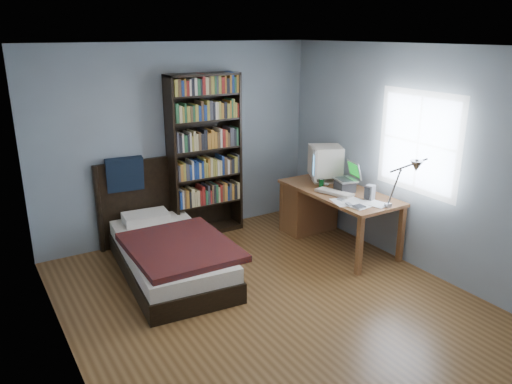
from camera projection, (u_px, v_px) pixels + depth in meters
room at (269, 182)px, 4.75m from camera, size 4.20×4.24×2.50m
desk at (316, 204)px, 6.66m from camera, size 0.75×1.62×0.73m
crt_monitor at (324, 162)px, 6.48m from camera, size 0.57×0.52×0.48m
laptop at (346, 183)px, 6.17m from camera, size 0.35×0.34×0.36m
desk_lamp at (412, 171)px, 5.06m from camera, size 0.26×0.57×0.67m
keyboard at (334, 193)px, 6.07m from camera, size 0.32×0.50×0.05m
speaker at (370, 193)px, 5.83m from camera, size 0.11×0.11×0.18m
soda_can at (321, 183)px, 6.30m from camera, size 0.06×0.06×0.11m
mouse at (326, 184)px, 6.41m from camera, size 0.06×0.11×0.04m
phone_silver at (341, 199)px, 5.84m from camera, size 0.05×0.10×0.02m
phone_grey at (349, 204)px, 5.67m from camera, size 0.07×0.11×0.02m
external_drive at (359, 207)px, 5.59m from camera, size 0.11×0.11×0.02m
bookshelf at (205, 156)px, 6.51m from camera, size 0.96×0.30×2.12m
bed at (167, 250)px, 5.66m from camera, size 1.16×2.11×1.16m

